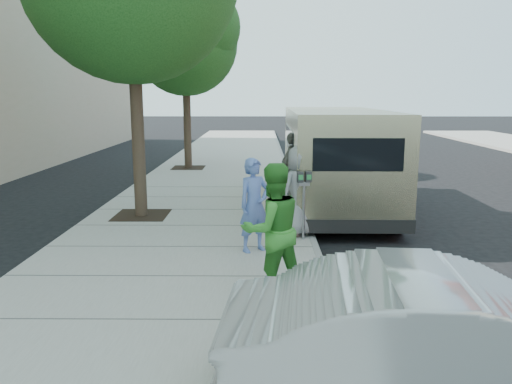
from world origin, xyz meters
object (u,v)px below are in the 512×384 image
Objects in this scene: sedan at (457,349)px; person_green_shirt at (272,229)px; van at (335,157)px; person_striped_polo at (294,173)px; parking_meter at (304,191)px; person_officer at (254,205)px; person_gray_shirt at (300,191)px; tree_far at (186,38)px.

sedan is 2.28× the size of person_green_shirt.
van is at bearing 3.58° from sedan.
sedan is at bearing 46.78° from person_striped_polo.
person_striped_polo is (-0.05, 2.13, -0.00)m from parking_meter.
parking_meter is 0.79× the size of person_officer.
van is (1.05, 3.30, 0.23)m from parking_meter.
person_green_shirt is 3.02m from person_gray_shirt.
parking_meter is 0.19× the size of van.
person_green_shirt reaches higher than person_gray_shirt.
tree_far reaches higher than van.
parking_meter is 2.13m from person_striped_polo.
person_striped_polo reaches higher than person_officer.
person_gray_shirt reaches higher than person_officer.
person_officer reaches higher than sedan.
person_gray_shirt is at bearing 39.42° from person_striped_polo.
parking_meter is (3.50, -9.51, -3.78)m from tree_far.
parking_meter is at bearing 14.42° from sedan.
van reaches higher than person_gray_shirt.
sedan is (4.40, -14.70, -4.20)m from tree_far.
sedan is 3.01m from person_green_shirt.
person_gray_shirt reaches higher than parking_meter.
person_striped_polo is at bearing 38.92° from person_officer.
tree_far is 3.42× the size of person_striped_polo.
person_green_shirt is at bearing 42.05° from person_gray_shirt.
sedan is at bearing 63.42° from person_gray_shirt.
person_green_shirt is (0.27, -1.92, 0.09)m from person_officer.
parking_meter is 0.69× the size of person_striped_polo.
parking_meter is 0.72× the size of person_green_shirt.
person_officer is at bearing -105.64° from person_green_shirt.
sedan is 2.36× the size of person_gray_shirt.
person_green_shirt is 1.04× the size of person_gray_shirt.
tree_far is 1.56× the size of sedan.
person_officer is at bearing 22.33° from person_striped_polo.
parking_meter is 0.33m from person_gray_shirt.
van is 3.19m from person_gray_shirt.
tree_far is 15.91m from sedan.
van is 3.71× the size of person_green_shirt.
person_green_shirt is at bearing -114.70° from parking_meter.
van is at bearing 61.62° from parking_meter.
sedan is (-0.16, -8.48, -0.64)m from van.
sedan is (0.89, -5.19, -0.41)m from parking_meter.
person_officer is at bearing -115.49° from van.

